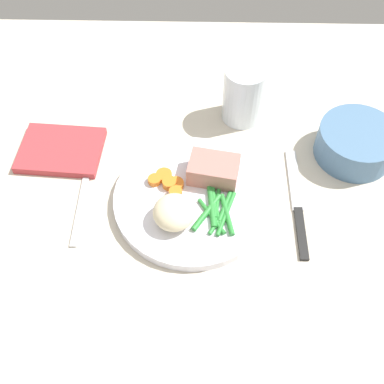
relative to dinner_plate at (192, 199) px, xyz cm
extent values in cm
cube|color=beige|center=(-2.52, 1.86, -1.80)|extent=(120.00, 90.00, 2.00)
cylinder|color=white|center=(0.00, 0.00, 0.00)|extent=(24.23, 24.23, 1.60)
cube|color=#B2756B|center=(3.27, 3.82, 2.54)|extent=(8.46, 6.54, 3.47)
ellipsoid|color=beige|center=(-2.18, -4.36, 2.75)|extent=(6.16, 6.28, 3.89)
cylinder|color=orange|center=(-5.91, 2.54, 1.29)|extent=(2.05, 2.05, 0.99)
cylinder|color=orange|center=(-3.54, 2.13, 1.42)|extent=(2.20, 2.20, 1.24)
cylinder|color=orange|center=(-4.49, 3.52, 1.26)|extent=(2.54, 2.54, 0.92)
cylinder|color=orange|center=(-2.18, 0.05, 1.40)|extent=(2.04, 2.04, 1.20)
cylinder|color=orange|center=(-2.55, 2.11, 1.27)|extent=(2.41, 2.41, 0.94)
cylinder|color=#2D8C38|center=(3.46, -1.59, 1.11)|extent=(2.28, 7.96, 0.61)
cylinder|color=#2D8C38|center=(3.79, -2.05, 1.12)|extent=(1.43, 7.85, 0.63)
cylinder|color=#2D8C38|center=(2.98, -3.88, 1.12)|extent=(4.25, 6.24, 0.63)
cylinder|color=#2D8C38|center=(3.28, -1.23, 1.22)|extent=(1.19, 6.04, 0.84)
cylinder|color=#2D8C38|center=(4.96, -2.14, 1.15)|extent=(2.46, 5.47, 0.71)
cylinder|color=#2D8C38|center=(5.14, -3.35, 1.13)|extent=(3.27, 7.78, 0.67)
cylinder|color=#2D8C38|center=(4.32, -3.94, 1.11)|extent=(3.80, 6.19, 0.62)
cylinder|color=#2D8C38|center=(3.02, -2.24, 1.25)|extent=(1.51, 7.32, 0.89)
cylinder|color=#2D8C38|center=(5.25, -3.54, 1.19)|extent=(2.21, 7.18, 0.78)
cylinder|color=#2D8C38|center=(2.26, -3.25, 1.23)|extent=(4.60, 6.57, 0.86)
cube|color=silver|center=(-17.19, -2.00, -0.60)|extent=(1.00, 13.00, 0.40)
cube|color=silver|center=(-17.79, 6.30, -0.60)|extent=(0.24, 3.60, 0.40)
cube|color=silver|center=(-17.39, 6.30, -0.60)|extent=(0.24, 3.60, 0.40)
cube|color=silver|center=(-16.99, 6.30, -0.60)|extent=(0.24, 3.60, 0.40)
cube|color=silver|center=(-16.59, 6.30, -0.60)|extent=(0.24, 3.60, 0.40)
cube|color=black|center=(16.35, -5.50, -0.60)|extent=(1.30, 9.00, 0.64)
cube|color=silver|center=(16.35, 4.50, -0.60)|extent=(1.70, 12.00, 0.40)
cylinder|color=silver|center=(8.41, 18.92, 4.36)|extent=(7.06, 7.06, 10.32)
cylinder|color=silver|center=(8.41, 18.92, 1.56)|extent=(6.49, 6.49, 4.72)
cylinder|color=#4C7299|center=(26.67, 10.41, 1.88)|extent=(12.82, 12.82, 5.36)
cylinder|color=#B24C3F|center=(26.67, 10.41, 3.09)|extent=(10.90, 10.90, 2.95)
cube|color=#B2383D|center=(-22.15, 9.61, -0.14)|extent=(14.14, 11.15, 1.32)
camera|label=1|loc=(0.88, -42.02, 60.04)|focal=44.32mm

